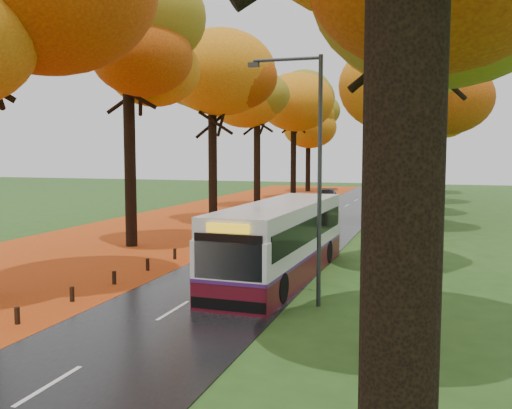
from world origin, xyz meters
The scene contains 15 objects.
ground centered at (0.00, 0.00, 0.00)m, with size 160.00×160.00×0.00m, color #284C19.
road centered at (0.00, 25.00, 0.02)m, with size 6.50×90.00×0.04m, color black.
centre_line centered at (0.00, 25.00, 0.04)m, with size 0.12×90.00×0.01m, color silver.
leaf_verge centered at (-9.00, 25.00, 0.01)m, with size 12.00×90.00×0.02m, color #9C260E.
leaf_drift centered at (-3.05, 25.00, 0.04)m, with size 0.90×90.00×0.01m, color #CD5A15.
trees_left centered at (-7.18, 27.06, 9.53)m, with size 9.20×74.00×13.88m.
trees_right centered at (7.19, 26.91, 9.69)m, with size 9.30×74.20×13.96m.
bollard_row centered at (-3.70, 4.70, 0.26)m, with size 0.11×23.51×0.52m.
streetlamp_near centered at (3.95, 8.00, 4.71)m, with size 2.45×0.18×8.00m.
streetlamp_mid centered at (3.95, 30.00, 4.71)m, with size 2.45×0.18×8.00m.
streetlamp_far centered at (3.95, 52.00, 4.71)m, with size 2.45×0.18×8.00m.
bus centered at (1.95, 11.63, 1.57)m, with size 2.89×11.18×2.92m.
car_white centered at (-2.35, 29.24, 0.68)m, with size 1.51×3.76×1.28m, color silver.
car_silver centered at (-2.14, 36.38, 0.71)m, with size 1.42×4.08×1.35m, color #A8AAB1.
car_dark centered at (-2.26, 44.54, 0.68)m, with size 1.78×4.39×1.27m, color black.
Camera 1 is at (7.74, -9.83, 5.01)m, focal length 40.00 mm.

